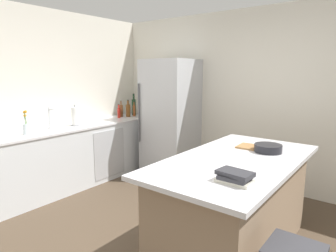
{
  "coord_description": "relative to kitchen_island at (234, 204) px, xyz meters",
  "views": [
    {
      "loc": [
        1.65,
        -1.96,
        1.7
      ],
      "look_at": [
        -0.67,
        1.04,
        1.0
      ],
      "focal_mm": 31.41,
      "sensor_mm": 36.0,
      "label": 1
    }
  ],
  "objects": [
    {
      "name": "wine_bottle",
      "position": [
        -2.69,
        1.43,
        0.61
      ],
      "size": [
        0.07,
        0.07,
        0.39
      ],
      "color": "#19381E",
      "rests_on": "counter_run_left"
    },
    {
      "name": "flower_vase",
      "position": [
        -2.59,
        -0.64,
        0.55
      ],
      "size": [
        0.08,
        0.08,
        0.31
      ],
      "color": "silver",
      "rests_on": "counter_run_left"
    },
    {
      "name": "cutting_board",
      "position": [
        -0.01,
        0.45,
        0.46
      ],
      "size": [
        0.34,
        0.24,
        0.02
      ],
      "color": "#9E7042",
      "rests_on": "kitchen_island"
    },
    {
      "name": "refrigerator",
      "position": [
        -1.8,
        1.37,
        0.48
      ],
      "size": [
        0.78,
        0.74,
        1.9
      ],
      "color": "#B7BABF",
      "rests_on": "ground_plane"
    },
    {
      "name": "sink_faucet",
      "position": [
        -2.7,
        -0.24,
        0.6
      ],
      "size": [
        0.15,
        0.05,
        0.3
      ],
      "color": "silver",
      "rests_on": "counter_run_left"
    },
    {
      "name": "counter_run_left",
      "position": [
        -2.65,
        0.14,
        -0.01
      ],
      "size": [
        0.65,
        3.0,
        0.91
      ],
      "color": "silver",
      "rests_on": "ground_plane"
    },
    {
      "name": "gin_bottle",
      "position": [
        -2.61,
        1.52,
        0.59
      ],
      "size": [
        0.08,
        0.08,
        0.34
      ],
      "color": "#8CB79E",
      "rests_on": "counter_run_left"
    },
    {
      "name": "syrup_bottle",
      "position": [
        -2.72,
        1.14,
        0.56
      ],
      "size": [
        0.06,
        0.06,
        0.29
      ],
      "color": "#5B3319",
      "rests_on": "counter_run_left"
    },
    {
      "name": "mixing_bowl",
      "position": [
        0.15,
        0.4,
        0.49
      ],
      "size": [
        0.27,
        0.27,
        0.08
      ],
      "color": "black",
      "rests_on": "kitchen_island"
    },
    {
      "name": "whiskey_bottle",
      "position": [
        -2.65,
        1.24,
        0.57
      ],
      "size": [
        0.08,
        0.08,
        0.3
      ],
      "color": "brown",
      "rests_on": "counter_run_left"
    },
    {
      "name": "wall_rear",
      "position": [
        -0.56,
        1.77,
        0.84
      ],
      "size": [
        6.0,
        0.1,
        2.6
      ],
      "primitive_type": "cube",
      "color": "silver",
      "rests_on": "ground_plane"
    },
    {
      "name": "wall_left",
      "position": [
        -3.01,
        -0.48,
        0.84
      ],
      "size": [
        0.1,
        6.0,
        2.6
      ],
      "primitive_type": "cube",
      "color": "silver",
      "rests_on": "ground_plane"
    },
    {
      "name": "vinegar_bottle",
      "position": [
        -2.58,
        1.32,
        0.55
      ],
      "size": [
        0.05,
        0.05,
        0.27
      ],
      "color": "#994C23",
      "rests_on": "counter_run_left"
    },
    {
      "name": "paper_towel_roll",
      "position": [
        -2.63,
        0.13,
        0.58
      ],
      "size": [
        0.14,
        0.14,
        0.31
      ],
      "color": "gray",
      "rests_on": "counter_run_left"
    },
    {
      "name": "kitchen_island",
      "position": [
        0.0,
        0.0,
        0.0
      ],
      "size": [
        1.01,
        1.92,
        0.92
      ],
      "color": "#8E755B",
      "rests_on": "ground_plane"
    },
    {
      "name": "hot_sauce_bottle",
      "position": [
        -2.67,
        1.04,
        0.54
      ],
      "size": [
        0.05,
        0.05,
        0.24
      ],
      "color": "red",
      "rests_on": "counter_run_left"
    },
    {
      "name": "cookbook_stack",
      "position": [
        0.25,
        -0.56,
        0.49
      ],
      "size": [
        0.26,
        0.18,
        0.09
      ],
      "color": "silver",
      "rests_on": "kitchen_island"
    },
    {
      "name": "ground_plane",
      "position": [
        -0.56,
        -0.48,
        -0.46
      ],
      "size": [
        7.2,
        7.2,
        0.0
      ],
      "primitive_type": "plane",
      "color": "#4C3D2D"
    }
  ]
}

